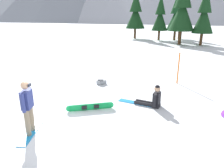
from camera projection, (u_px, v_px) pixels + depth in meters
The scene contains 12 objects.
ground_plane at pixel (68, 134), 6.60m from camera, with size 800.00×800.00×0.00m, color white.
snowboarder_foreground at pixel (28, 107), 6.36m from camera, with size 0.82×1.55×1.71m.
snowboarder_midground at pixel (152, 99), 8.51m from camera, with size 1.79×0.63×0.93m.
loose_snowboard_near_left at pixel (90, 107), 8.18m from camera, with size 1.59×1.13×0.28m.
backpack_grey at pixel (101, 82), 11.33m from camera, with size 0.47×0.55×0.27m.
trail_marker_pole at pixel (178, 68), 11.22m from camera, with size 0.06×0.06×1.68m, color orange.
pine_tree_young at pixel (176, 15), 30.15m from camera, with size 2.63×2.63×6.57m.
pine_tree_tall at pixel (183, 9), 25.35m from camera, with size 3.16×3.16×7.70m.
pine_tree_twin at pixel (136, 13), 32.40m from camera, with size 2.99×2.99×7.10m.
pine_tree_leaning at pixel (160, 16), 30.17m from camera, with size 2.28×2.28×6.37m.
pine_tree_slender at pixel (181, 17), 32.22m from camera, with size 2.01×2.01×5.98m.
pine_tree_broad at pixel (204, 14), 24.73m from camera, with size 2.44×2.44×6.69m.
Camera 1 is at (3.48, -4.83, 3.54)m, focal length 33.75 mm.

